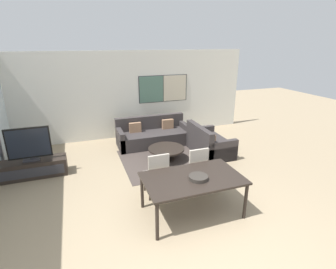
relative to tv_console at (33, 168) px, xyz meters
name	(u,v)px	position (x,y,z in m)	size (l,w,h in m)	color
ground_plane	(210,253)	(2.79, -3.60, -0.21)	(24.00, 24.00, 0.00)	#9E896B
wall_back	(130,95)	(2.84, 2.07, 1.20)	(8.15, 0.09, 2.80)	silver
area_rug	(166,160)	(3.28, -0.20, -0.20)	(2.36, 2.13, 0.01)	#473D38
tv_console	(33,168)	(0.00, 0.00, 0.00)	(1.50, 0.48, 0.41)	black
television	(29,145)	(0.00, 0.00, 0.60)	(0.95, 0.20, 0.81)	#2D2D33
sofa_main	(153,135)	(3.28, 1.06, 0.07)	(2.20, 0.88, 0.85)	#383333
sofa_side	(208,144)	(4.55, -0.19, 0.07)	(0.88, 1.43, 0.85)	#383333
coffee_table	(166,151)	(3.28, -0.20, 0.06)	(0.97, 0.97, 0.35)	black
dining_table	(193,180)	(2.95, -2.57, 0.47)	(1.78, 1.07, 0.74)	black
dining_chair_left	(157,173)	(2.52, -1.81, 0.33)	(0.46, 0.46, 0.98)	#B2A899
dining_chair_centre	(196,166)	(3.39, -1.82, 0.33)	(0.46, 0.46, 0.98)	#B2A899
fruit_bowl	(198,177)	(3.01, -2.67, 0.58)	(0.34, 0.34, 0.07)	#332D28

